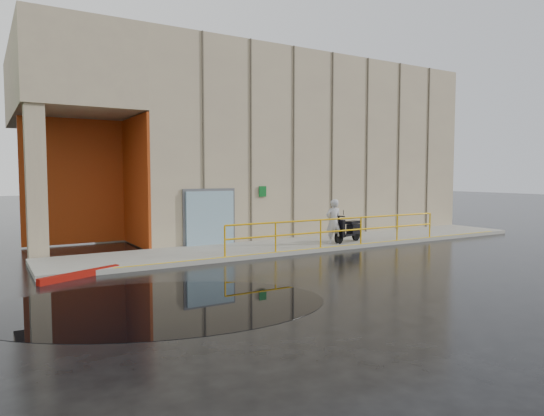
{
  "coord_description": "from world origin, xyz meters",
  "views": [
    {
      "loc": [
        -7.11,
        -10.77,
        2.78
      ],
      "look_at": [
        1.17,
        3.0,
        1.66
      ],
      "focal_mm": 32.0,
      "sensor_mm": 36.0,
      "label": 1
    }
  ],
  "objects": [
    {
      "name": "ground",
      "position": [
        0.0,
        0.0,
        0.0
      ],
      "size": [
        120.0,
        120.0,
        0.0
      ],
      "primitive_type": "plane",
      "color": "black",
      "rests_on": "ground"
    },
    {
      "name": "sidewalk",
      "position": [
        4.0,
        4.5,
        0.07
      ],
      "size": [
        20.0,
        3.0,
        0.15
      ],
      "primitive_type": "cube",
      "color": "gray",
      "rests_on": "ground"
    },
    {
      "name": "building",
      "position": [
        5.1,
        10.98,
        4.21
      ],
      "size": [
        20.0,
        10.17,
        8.0
      ],
      "color": "tan",
      "rests_on": "ground"
    },
    {
      "name": "guardrail",
      "position": [
        4.25,
        3.15,
        0.68
      ],
      "size": [
        9.56,
        0.06,
        1.03
      ],
      "color": "#DCA00B",
      "rests_on": "sidewalk"
    },
    {
      "name": "person",
      "position": [
        4.22,
        3.58,
        1.0
      ],
      "size": [
        0.68,
        0.5,
        1.7
      ],
      "primitive_type": "imported",
      "rotation": [
        0.0,
        0.0,
        2.98
      ],
      "color": "#B0B0B5",
      "rests_on": "sidewalk"
    },
    {
      "name": "scooter",
      "position": [
        5.05,
        3.72,
        0.89
      ],
      "size": [
        1.72,
        0.99,
        1.29
      ],
      "rotation": [
        0.0,
        0.0,
        0.3
      ],
      "color": "black",
      "rests_on": "sidewalk"
    },
    {
      "name": "red_curb",
      "position": [
        -4.9,
        2.91,
        0.09
      ],
      "size": [
        2.25,
        1.17,
        0.18
      ],
      "primitive_type": "cube",
      "rotation": [
        0.0,
        0.0,
        0.43
      ],
      "color": "maroon",
      "rests_on": "ground"
    },
    {
      "name": "puddle",
      "position": [
        -4.03,
        -0.85,
        0.0
      ],
      "size": [
        8.38,
        6.63,
        0.01
      ],
      "primitive_type": "cube",
      "rotation": [
        0.0,
        0.0,
        -0.33
      ],
      "color": "black",
      "rests_on": "ground"
    }
  ]
}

